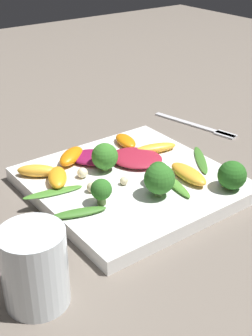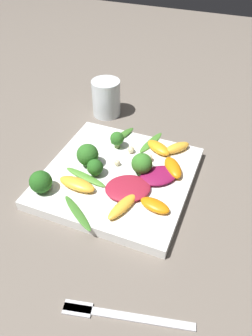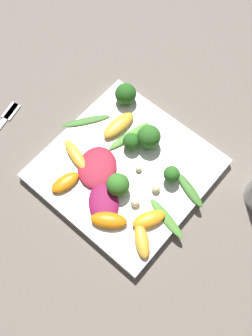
# 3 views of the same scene
# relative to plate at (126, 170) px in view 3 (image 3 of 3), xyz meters

# --- Properties ---
(ground_plane) EXTENTS (2.40, 2.40, 0.00)m
(ground_plane) POSITION_rel_plate_xyz_m (0.00, 0.00, -0.01)
(ground_plane) COLOR #6B6056
(plate) EXTENTS (0.28, 0.28, 0.02)m
(plate) POSITION_rel_plate_xyz_m (0.00, 0.00, 0.00)
(plate) COLOR white
(plate) RESTS_ON ground_plane
(radicchio_leaf_0) EXTENTS (0.09, 0.09, 0.01)m
(radicchio_leaf_0) POSITION_rel_plate_xyz_m (0.08, 0.02, 0.02)
(radicchio_leaf_0) COLOR maroon
(radicchio_leaf_0) RESTS_ON plate
(radicchio_leaf_1) EXTENTS (0.11, 0.11, 0.01)m
(radicchio_leaf_1) POSITION_rel_plate_xyz_m (0.04, -0.04, 0.02)
(radicchio_leaf_1) COLOR maroon
(radicchio_leaf_1) RESTS_ON plate
(orange_segment_0) EXTENTS (0.08, 0.04, 0.02)m
(orange_segment_0) POSITION_rel_plate_xyz_m (-0.06, -0.07, 0.02)
(orange_segment_0) COLOR #FCAD33
(orange_segment_0) RESTS_ON plate
(orange_segment_1) EXTENTS (0.06, 0.07, 0.02)m
(orange_segment_1) POSITION_rel_plate_xyz_m (0.10, 0.05, 0.02)
(orange_segment_1) COLOR orange
(orange_segment_1) RESTS_ON plate
(orange_segment_2) EXTENTS (0.07, 0.05, 0.02)m
(orange_segment_2) POSITION_rel_plate_xyz_m (0.05, 0.10, 0.02)
(orange_segment_2) COLOR orange
(orange_segment_2) RESTS_ON plate
(orange_segment_3) EXTENTS (0.06, 0.04, 0.01)m
(orange_segment_3) POSITION_rel_plate_xyz_m (0.10, -0.06, 0.02)
(orange_segment_3) COLOR orange
(orange_segment_3) RESTS_ON plate
(orange_segment_4) EXTENTS (0.04, 0.08, 0.01)m
(orange_segment_4) POSITION_rel_plate_xyz_m (0.04, -0.08, 0.02)
(orange_segment_4) COLOR #FCAD33
(orange_segment_4) RESTS_ON plate
(orange_segment_5) EXTENTS (0.06, 0.06, 0.02)m
(orange_segment_5) POSITION_rel_plate_xyz_m (0.09, 0.11, 0.02)
(orange_segment_5) COLOR #FCAD33
(orange_segment_5) RESTS_ON plate
(broccoli_floret_0) EXTENTS (0.03, 0.03, 0.04)m
(broccoli_floret_0) POSITION_rel_plate_xyz_m (-0.03, 0.08, 0.03)
(broccoli_floret_0) COLOR #7A9E51
(broccoli_floret_0) RESTS_ON plate
(broccoli_floret_1) EXTENTS (0.04, 0.04, 0.04)m
(broccoli_floret_1) POSITION_rel_plate_xyz_m (0.04, 0.02, 0.03)
(broccoli_floret_1) COLOR #84AD5B
(broccoli_floret_1) RESTS_ON plate
(broccoli_floret_2) EXTENTS (0.03, 0.03, 0.04)m
(broccoli_floret_2) POSITION_rel_plate_xyz_m (-0.04, -0.02, 0.03)
(broccoli_floret_2) COLOR #84AD5B
(broccoli_floret_2) RESTS_ON plate
(broccoli_floret_3) EXTENTS (0.04, 0.04, 0.04)m
(broccoli_floret_3) POSITION_rel_plate_xyz_m (-0.11, -0.10, 0.03)
(broccoli_floret_3) COLOR #7A9E51
(broccoli_floret_3) RESTS_ON plate
(broccoli_floret_4) EXTENTS (0.04, 0.04, 0.05)m
(broccoli_floret_4) POSITION_rel_plate_xyz_m (-0.07, 0.00, 0.04)
(broccoli_floret_4) COLOR #84AD5B
(broccoli_floret_4) RESTS_ON plate
(arugula_sprig_0) EXTENTS (0.09, 0.07, 0.00)m
(arugula_sprig_0) POSITION_rel_plate_xyz_m (-0.02, -0.12, 0.01)
(arugula_sprig_0) COLOR #3D7528
(arugula_sprig_0) RESTS_ON plate
(arugula_sprig_1) EXTENTS (0.04, 0.09, 0.00)m
(arugula_sprig_1) POSITION_rel_plate_xyz_m (0.03, 0.12, 0.01)
(arugula_sprig_1) COLOR #47842D
(arugula_sprig_1) RESTS_ON plate
(arugula_sprig_2) EXTENTS (0.10, 0.04, 0.01)m
(arugula_sprig_2) POSITION_rel_plate_xyz_m (-0.05, -0.04, 0.01)
(arugula_sprig_2) COLOR #518E33
(arugula_sprig_2) RESTS_ON plate
(arugula_sprig_3) EXTENTS (0.04, 0.08, 0.01)m
(arugula_sprig_3) POSITION_rel_plate_xyz_m (-0.04, 0.12, 0.01)
(arugula_sprig_3) COLOR #3D7528
(arugula_sprig_3) RESTS_ON plate
(macadamia_nut_0) EXTENTS (0.01, 0.01, 0.01)m
(macadamia_nut_0) POSITION_rel_plate_xyz_m (-0.00, 0.07, 0.02)
(macadamia_nut_0) COLOR beige
(macadamia_nut_0) RESTS_ON plate
(macadamia_nut_1) EXTENTS (0.02, 0.02, 0.02)m
(macadamia_nut_1) POSITION_rel_plate_xyz_m (0.04, 0.06, 0.02)
(macadamia_nut_1) COLOR beige
(macadamia_nut_1) RESTS_ON plate
(macadamia_nut_2) EXTENTS (0.01, 0.01, 0.01)m
(macadamia_nut_2) POSITION_rel_plate_xyz_m (-0.01, 0.02, 0.02)
(macadamia_nut_2) COLOR beige
(macadamia_nut_2) RESTS_ON plate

